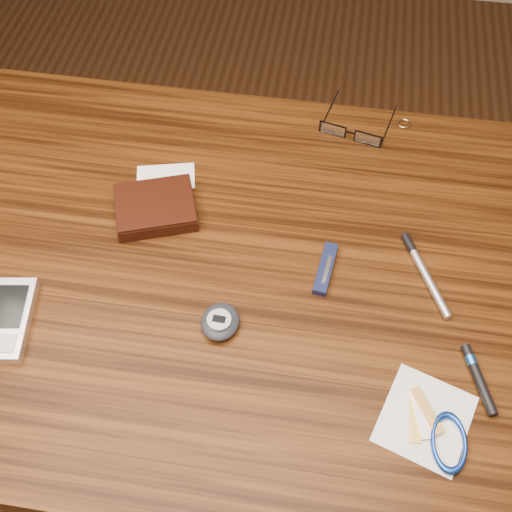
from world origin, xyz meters
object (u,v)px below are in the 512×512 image
Objects in this scene: wallet_and_card at (156,207)px; pocket_knife at (325,269)px; pedometer at (220,322)px; notepad_keys at (437,431)px; eyeglasses at (351,132)px; desk at (228,303)px; pda_phone at (5,319)px; silver_pen at (422,268)px.

pocket_knife is (0.25, -0.07, -0.01)m from wallet_and_card.
wallet_and_card is at bearing 126.66° from pedometer.
pedometer reaches higher than notepad_keys.
pedometer reaches higher than pocket_knife.
eyeglasses is 0.93× the size of notepad_keys.
wallet_and_card reaches higher than desk.
wallet_and_card reaches higher than pocket_knife.
desk is at bearing 26.92° from pda_phone.
pocket_knife is at bearing -93.39° from eyeglasses.
pedometer is (0.27, 0.04, 0.00)m from pda_phone.
eyeglasses is 0.49m from notepad_keys.
wallet_and_card is (-0.12, 0.08, 0.11)m from desk.
notepad_keys is 1.59× the size of pocket_knife.
pda_phone is at bearing -124.94° from wallet_and_card.
notepad_keys is 0.25m from pocket_knife.
pocket_knife is at bearing 4.88° from desk.
wallet_and_card is at bearing 173.42° from silver_pen.
eyeglasses is 2.11× the size of pedometer.
pedometer is at bearing -139.85° from pocket_knife.
pda_phone is 0.43m from pocket_knife.
desk is 7.96× the size of eyeglasses.
wallet_and_card is 1.98× the size of pocket_knife.
eyeglasses is 0.96× the size of silver_pen.
wallet_and_card reaches higher than notepad_keys.
silver_pen is at bearing -64.89° from eyeglasses.
pda_phone is (-0.15, -0.21, -0.00)m from wallet_and_card.
silver_pen is (0.27, 0.03, 0.11)m from desk.
wallet_and_card reaches higher than pedometer.
pocket_knife is at bearing 40.15° from pedometer.
notepad_keys is (0.13, -0.47, -0.01)m from eyeglasses.
pda_phone is 0.28m from pedometer.
wallet_and_card is at bearing -143.39° from eyeglasses.
pda_phone is (-0.26, -0.13, 0.11)m from desk.
pedometer reaches higher than pda_phone.
eyeglasses is at bearing 69.13° from pedometer.
wallet_and_card is 1.24× the size of notepad_keys.
wallet_and_card is at bearing 165.57° from pocket_knife.
pedometer is 0.16m from pocket_knife.
eyeglasses reaches higher than pocket_knife.
notepad_keys is (0.28, -0.10, -0.01)m from pedometer.
pedometer reaches higher than desk.
wallet_and_card is 0.21m from pedometer.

